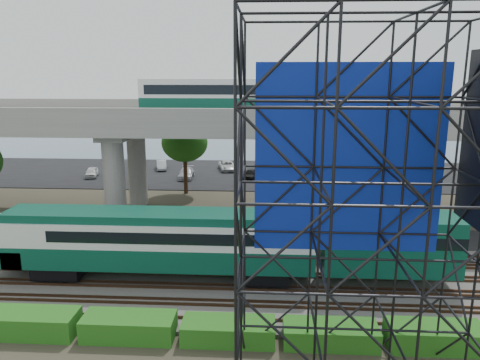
{
  "coord_description": "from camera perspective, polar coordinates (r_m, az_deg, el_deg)",
  "views": [
    {
      "loc": [
        2.78,
        -25.04,
        13.07
      ],
      "look_at": [
        0.97,
        6.0,
        5.78
      ],
      "focal_mm": 35.0,
      "sensor_mm": 36.0,
      "label": 1
    }
  ],
  "objects": [
    {
      "name": "suv",
      "position": [
        40.49,
        -15.29,
        -4.97
      ],
      "size": [
        5.27,
        2.93,
        1.39
      ],
      "primitive_type": "imported",
      "rotation": [
        0.0,
        0.0,
        1.44
      ],
      "color": "black",
      "rests_on": "service_road"
    },
    {
      "name": "overpass",
      "position": [
        41.43,
        -0.77,
        6.46
      ],
      "size": [
        80.0,
        12.0,
        12.4
      ],
      "color": "#9E9B93",
      "rests_on": "ground"
    },
    {
      "name": "hedge_strip",
      "position": [
        24.29,
        -1.4,
        -17.82
      ],
      "size": [
        34.6,
        1.8,
        1.2
      ],
      "color": "#185A14",
      "rests_on": "ground"
    },
    {
      "name": "ground",
      "position": [
        28.38,
        -2.75,
        -14.24
      ],
      "size": [
        140.0,
        140.0,
        0.0
      ],
      "primitive_type": "plane",
      "color": "#474233",
      "rests_on": "ground"
    },
    {
      "name": "trees",
      "position": [
        42.54,
        -6.81,
        2.94
      ],
      "size": [
        40.94,
        16.94,
        7.69
      ],
      "color": "#382314",
      "rests_on": "ground"
    },
    {
      "name": "ballast_bed",
      "position": [
        30.12,
        -2.34,
        -12.33
      ],
      "size": [
        90.0,
        12.0,
        0.2
      ],
      "primitive_type": "cube",
      "color": "slate",
      "rests_on": "ground"
    },
    {
      "name": "service_road",
      "position": [
        37.96,
        -1.08,
        -6.89
      ],
      "size": [
        90.0,
        5.0,
        0.08
      ],
      "primitive_type": "cube",
      "color": "black",
      "rests_on": "ground"
    },
    {
      "name": "commuter_train",
      "position": [
        29.23,
        -5.65,
        -7.27
      ],
      "size": [
        29.3,
        3.06,
        4.3
      ],
      "color": "black",
      "rests_on": "rail_tracks"
    },
    {
      "name": "parked_cars",
      "position": [
        60.04,
        2.19,
        1.29
      ],
      "size": [
        37.85,
        9.61,
        1.3
      ],
      "color": "silver",
      "rests_on": "parking_lot"
    },
    {
      "name": "parking_lot",
      "position": [
        60.52,
        0.62,
        0.76
      ],
      "size": [
        90.0,
        18.0,
        0.08
      ],
      "primitive_type": "cube",
      "color": "black",
      "rests_on": "ground"
    },
    {
      "name": "scaffold_tower",
      "position": [
        18.3,
        14.41,
        -5.04
      ],
      "size": [
        9.36,
        6.36,
        15.0
      ],
      "color": "black",
      "rests_on": "ground"
    },
    {
      "name": "rail_tracks",
      "position": [
        30.04,
        -2.35,
        -12.02
      ],
      "size": [
        90.0,
        9.52,
        0.16
      ],
      "color": "#472D1E",
      "rests_on": "ballast_bed"
    },
    {
      "name": "harbor_water",
      "position": [
        82.13,
        1.36,
        4.04
      ],
      "size": [
        140.0,
        40.0,
        0.03
      ],
      "primitive_type": "cube",
      "color": "slate",
      "rests_on": "ground"
    }
  ]
}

